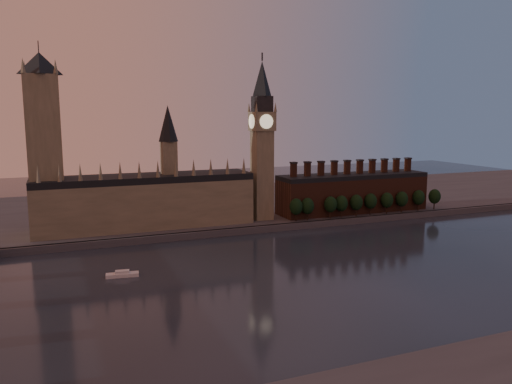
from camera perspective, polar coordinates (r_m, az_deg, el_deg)
ground at (r=232.43m, az=8.95°, el=-9.36°), size 900.00×900.00×0.00m
north_bank at (r=390.82m, az=-4.52°, el=-1.57°), size 900.00×182.00×4.00m
palace_of_westminster at (r=312.11m, az=-12.39°, el=-0.71°), size 130.00×30.30×74.00m
victoria_tower at (r=304.33m, az=-23.05°, el=5.66°), size 24.00×24.00×108.00m
big_ben at (r=324.28m, az=0.69°, el=6.10°), size 15.00×15.00×107.00m
chimney_block at (r=360.82m, az=11.00°, el=-0.02°), size 110.00×25.00×37.00m
embankment_tree_0 at (r=323.19m, az=4.61°, el=-1.68°), size 8.60×8.60×14.88m
embankment_tree_1 at (r=326.09m, az=5.91°, el=-1.61°), size 8.60×8.60×14.88m
embankment_tree_2 at (r=334.01m, az=8.51°, el=-1.41°), size 8.60×8.60×14.88m
embankment_tree_3 at (r=338.45m, az=9.73°, el=-1.30°), size 8.60×8.60×14.88m
embankment_tree_4 at (r=344.47m, az=11.40°, el=-1.18°), size 8.60×8.60×14.88m
embankment_tree_5 at (r=351.84m, az=12.96°, el=-1.02°), size 8.60×8.60×14.88m
embankment_tree_6 at (r=358.40m, az=14.74°, el=-0.91°), size 8.60×8.60×14.88m
embankment_tree_7 at (r=366.22m, az=16.33°, el=-0.77°), size 8.60×8.60×14.88m
embankment_tree_8 at (r=376.46m, az=18.09°, el=-0.60°), size 8.60×8.60×14.88m
embankment_tree_9 at (r=385.15m, az=19.74°, el=-0.48°), size 8.60×8.60×14.88m
river_boat at (r=235.11m, az=-15.03°, el=-9.07°), size 14.83×6.02×2.88m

